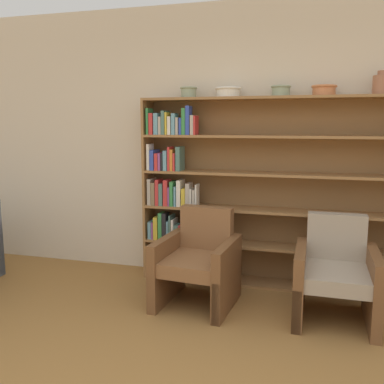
% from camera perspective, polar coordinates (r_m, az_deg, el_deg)
% --- Properties ---
extents(wall_back, '(12.00, 0.06, 2.75)m').
position_cam_1_polar(wall_back, '(4.34, 7.56, 6.34)').
color(wall_back, beige).
rests_on(wall_back, ground).
extents(bookshelf, '(2.56, 0.30, 1.83)m').
position_cam_1_polar(bookshelf, '(4.22, 7.11, -0.26)').
color(bookshelf, olive).
rests_on(bookshelf, ground).
extents(bowl_stoneware, '(0.17, 0.17, 0.10)m').
position_cam_1_polar(bowl_stoneware, '(4.28, -0.45, 13.22)').
color(bowl_stoneware, gray).
rests_on(bowl_stoneware, bookshelf).
extents(bowl_brass, '(0.25, 0.25, 0.09)m').
position_cam_1_polar(bowl_brass, '(4.19, 4.83, 13.20)').
color(bowl_brass, silver).
rests_on(bowl_brass, bookshelf).
extents(bowl_slate, '(0.19, 0.19, 0.10)m').
position_cam_1_polar(bowl_slate, '(4.12, 11.76, 13.15)').
color(bowl_slate, gray).
rests_on(bowl_slate, bookshelf).
extents(bowl_terracotta, '(0.23, 0.23, 0.09)m').
position_cam_1_polar(bowl_terracotta, '(4.11, 17.20, 12.91)').
color(bowl_terracotta, '#C67547').
rests_on(bowl_terracotta, bookshelf).
extents(vase_tall, '(0.16, 0.16, 0.20)m').
position_cam_1_polar(vase_tall, '(4.16, 24.02, 12.98)').
color(vase_tall, '#A36647').
rests_on(vase_tall, bookshelf).
extents(armchair_leather, '(0.70, 0.73, 0.83)m').
position_cam_1_polar(armchair_leather, '(3.82, 0.86, -9.34)').
color(armchair_leather, brown).
rests_on(armchair_leather, ground).
extents(armchair_cushioned, '(0.65, 0.69, 0.83)m').
position_cam_1_polar(armchair_cushioned, '(3.72, 18.61, -10.37)').
color(armchair_cushioned, brown).
rests_on(armchair_cushioned, ground).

